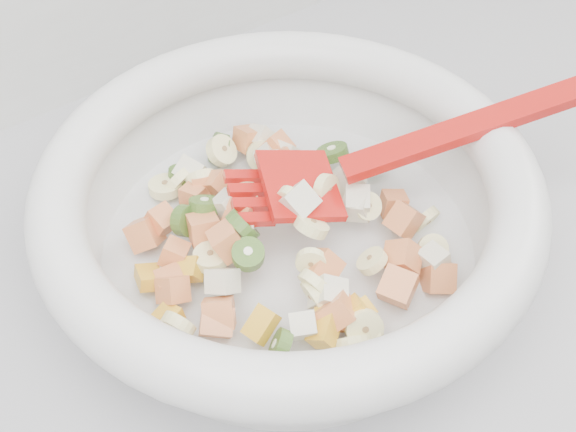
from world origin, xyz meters
TOP-DOWN VIEW (x-y plane):
  - counter at (0.00, 1.45)m, footprint 2.00×0.60m
  - mixing_bowl at (-0.12, 1.44)m, footprint 0.44×0.37m

SIDE VIEW (x-z plane):
  - counter at x=0.00m, z-range 0.00..0.90m
  - mixing_bowl at x=-0.12m, z-range 0.89..1.02m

